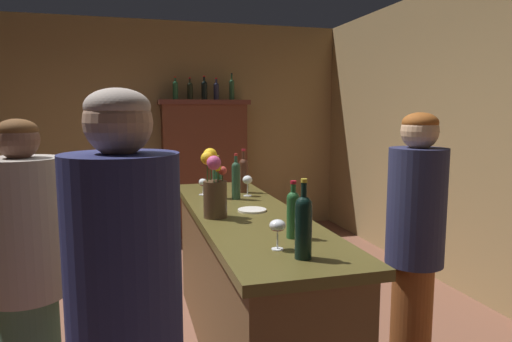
% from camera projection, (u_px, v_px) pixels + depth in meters
% --- Properties ---
extents(wall_back, '(5.69, 0.12, 2.77)m').
position_uv_depth(wall_back, '(132.00, 129.00, 5.95)').
color(wall_back, '#A48352').
rests_on(wall_back, ground).
extents(bar_counter, '(0.64, 2.40, 0.98)m').
position_uv_depth(bar_counter, '(246.00, 285.00, 2.97)').
color(bar_counter, brown).
rests_on(bar_counter, ground).
extents(display_cabinet, '(1.14, 0.43, 1.76)m').
position_uv_depth(display_cabinet, '(204.00, 165.00, 5.96)').
color(display_cabinet, brown).
rests_on(display_cabinet, ground).
extents(wine_bottle_rose, '(0.07, 0.07, 0.35)m').
position_uv_depth(wine_bottle_rose, '(303.00, 224.00, 1.96)').
color(wine_bottle_rose, black).
rests_on(wine_bottle_rose, bar_counter).
extents(wine_bottle_merlot, '(0.07, 0.07, 0.34)m').
position_uv_depth(wine_bottle_merlot, '(244.00, 173.00, 3.57)').
color(wine_bottle_merlot, '#4A281B').
rests_on(wine_bottle_merlot, bar_counter).
extents(wine_bottle_syrah, '(0.06, 0.06, 0.33)m').
position_uv_depth(wine_bottle_syrah, '(236.00, 179.00, 3.29)').
color(wine_bottle_syrah, '#27452F').
rests_on(wine_bottle_syrah, bar_counter).
extents(wine_bottle_malbec, '(0.07, 0.07, 0.29)m').
position_uv_depth(wine_bottle_malbec, '(293.00, 212.00, 2.29)').
color(wine_bottle_malbec, '#225228').
rests_on(wine_bottle_malbec, bar_counter).
extents(wine_bottle_riesling, '(0.07, 0.07, 0.32)m').
position_uv_depth(wine_bottle_riesling, '(217.00, 180.00, 3.34)').
color(wine_bottle_riesling, '#245135').
rests_on(wine_bottle_riesling, bar_counter).
extents(wine_glass_front, '(0.08, 0.08, 0.14)m').
position_uv_depth(wine_glass_front, '(278.00, 227.00, 2.10)').
color(wine_glass_front, white).
rests_on(wine_glass_front, bar_counter).
extents(wine_glass_mid, '(0.07, 0.07, 0.16)m').
position_uv_depth(wine_glass_mid, '(247.00, 181.00, 3.42)').
color(wine_glass_mid, white).
rests_on(wine_glass_mid, bar_counter).
extents(wine_glass_rear, '(0.06, 0.06, 0.13)m').
position_uv_depth(wine_glass_rear, '(203.00, 183.00, 3.47)').
color(wine_glass_rear, white).
rests_on(wine_glass_rear, bar_counter).
extents(flower_arrangement, '(0.16, 0.19, 0.41)m').
position_uv_depth(flower_arrangement, '(214.00, 187.00, 2.72)').
color(flower_arrangement, '#463120').
rests_on(flower_arrangement, bar_counter).
extents(cheese_plate, '(0.18, 0.18, 0.01)m').
position_uv_depth(cheese_plate, '(252.00, 210.00, 2.92)').
color(cheese_plate, white).
rests_on(cheese_plate, bar_counter).
extents(display_bottle_left, '(0.07, 0.07, 0.29)m').
position_uv_depth(display_bottle_left, '(175.00, 89.00, 5.74)').
color(display_bottle_left, '#225231').
rests_on(display_bottle_left, display_cabinet).
extents(display_bottle_midleft, '(0.07, 0.07, 0.28)m').
position_uv_depth(display_bottle_midleft, '(190.00, 90.00, 5.79)').
color(display_bottle_midleft, black).
rests_on(display_bottle_midleft, display_cabinet).
extents(display_bottle_center, '(0.08, 0.08, 0.30)m').
position_uv_depth(display_bottle_center, '(204.00, 89.00, 5.84)').
color(display_bottle_center, black).
rests_on(display_bottle_center, display_cabinet).
extents(display_bottle_midright, '(0.07, 0.07, 0.28)m').
position_uv_depth(display_bottle_midright, '(216.00, 90.00, 5.88)').
color(display_bottle_midright, '#23253C').
rests_on(display_bottle_midright, display_cabinet).
extents(display_bottle_right, '(0.07, 0.07, 0.35)m').
position_uv_depth(display_bottle_right, '(232.00, 89.00, 5.93)').
color(display_bottle_right, '#244A2E').
rests_on(display_bottle_right, display_cabinet).
extents(patron_near_entrance, '(0.34, 0.34, 1.68)m').
position_uv_depth(patron_near_entrance, '(127.00, 340.00, 1.38)').
color(patron_near_entrance, maroon).
rests_on(patron_near_entrance, ground).
extents(patron_in_grey, '(0.34, 0.34, 1.58)m').
position_uv_depth(patron_in_grey, '(28.00, 283.00, 2.00)').
color(patron_in_grey, '#3E6552').
rests_on(patron_in_grey, ground).
extents(bartender, '(0.31, 0.31, 1.61)m').
position_uv_depth(bartender, '(415.00, 245.00, 2.45)').
color(bartender, brown).
rests_on(bartender, ground).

